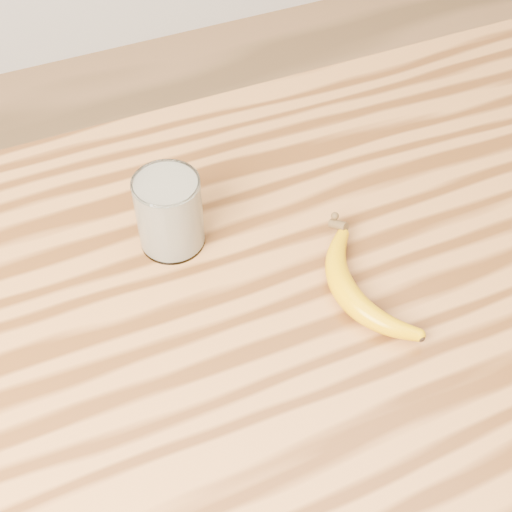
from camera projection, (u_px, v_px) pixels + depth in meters
name	position (u px, v px, depth m)	size (l,w,h in m)	color
table	(340.00, 304.00, 1.09)	(1.20, 0.80, 0.90)	#9E632E
smoothie_glass	(169.00, 212.00, 0.96)	(0.09, 0.09, 0.11)	white
banana	(347.00, 294.00, 0.92)	(0.10, 0.28, 0.03)	#CA8E00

